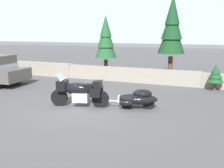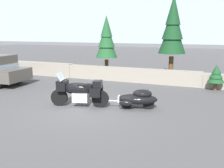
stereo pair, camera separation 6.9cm
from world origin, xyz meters
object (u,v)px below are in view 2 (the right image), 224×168
(touring_motorcycle, at_px, (79,91))
(car_shaped_trailer, at_px, (138,98))
(pine_tree_tall, at_px, (173,28))
(pine_tree_secondary, at_px, (106,39))

(touring_motorcycle, height_order, car_shaped_trailer, touring_motorcycle)
(pine_tree_tall, height_order, pine_tree_secondary, pine_tree_tall)
(touring_motorcycle, distance_m, car_shaped_trailer, 2.28)
(touring_motorcycle, bearing_deg, pine_tree_secondary, 104.16)
(car_shaped_trailer, relative_size, pine_tree_tall, 0.45)
(car_shaped_trailer, xyz_separation_m, pine_tree_tall, (0.19, 6.33, 2.71))
(car_shaped_trailer, bearing_deg, pine_tree_tall, 88.25)
(pine_tree_tall, bearing_deg, car_shaped_trailer, -91.75)
(car_shaped_trailer, bearing_deg, pine_tree_secondary, 123.05)
(car_shaped_trailer, distance_m, pine_tree_secondary, 7.31)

